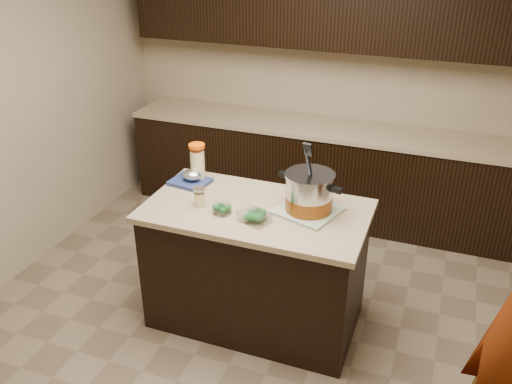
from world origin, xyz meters
TOP-DOWN VIEW (x-y plane):
  - ground_plane at (0.00, 0.00)m, footprint 4.00×4.00m
  - room_shell at (0.00, 0.00)m, footprint 4.04×4.04m
  - back_cabinets at (0.00, 1.74)m, footprint 3.60×0.63m
  - island at (0.00, 0.00)m, footprint 1.46×0.81m
  - dish_towel at (0.33, 0.08)m, footprint 0.45×0.45m
  - stock_pot at (0.33, 0.08)m, footprint 0.44×0.39m
  - lemonade_pitcher at (-0.54, 0.25)m, footprint 0.14×0.14m
  - mason_jar at (-0.36, -0.09)m, footprint 0.10×0.10m
  - broccoli_tub_left at (-0.18, -0.13)m, footprint 0.15×0.15m
  - broccoli_tub_right at (0.06, -0.12)m, footprint 0.12×0.12m
  - broccoli_tub_rect at (0.05, -0.16)m, footprint 0.22×0.19m
  - blue_tray at (-0.56, 0.18)m, footprint 0.29×0.24m

SIDE VIEW (x-z plane):
  - ground_plane at x=0.00m, z-range 0.00..0.00m
  - island at x=0.00m, z-range 0.00..0.90m
  - dish_towel at x=0.33m, z-range 0.90..0.92m
  - broccoli_tub_right at x=0.06m, z-range 0.90..0.95m
  - broccoli_tub_left at x=-0.18m, z-range 0.90..0.96m
  - broccoli_tub_rect at x=0.05m, z-range 0.90..0.96m
  - blue_tray at x=-0.56m, z-range 0.88..0.99m
  - back_cabinets at x=0.00m, z-range -0.22..2.10m
  - mason_jar at x=-0.36m, z-range 0.89..1.03m
  - stock_pot at x=0.33m, z-range 0.80..1.25m
  - lemonade_pitcher at x=-0.54m, z-range 0.89..1.17m
  - room_shell at x=0.00m, z-range 0.35..3.07m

